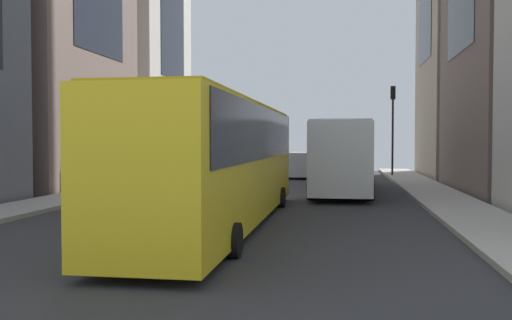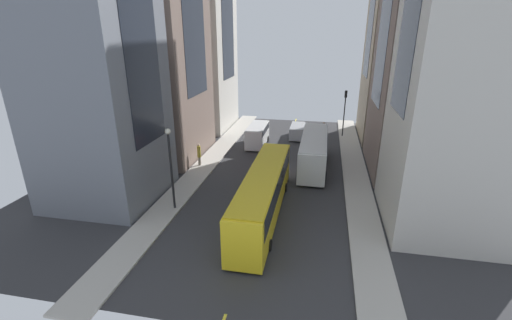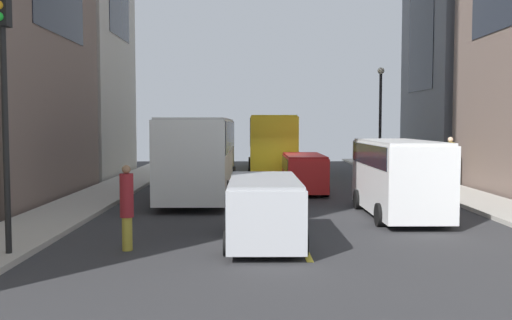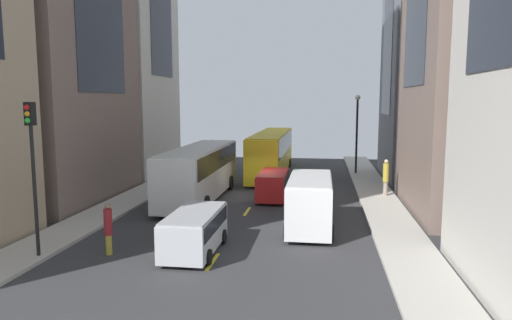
{
  "view_description": "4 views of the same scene",
  "coord_description": "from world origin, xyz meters",
  "px_view_note": "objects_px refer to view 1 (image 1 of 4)",
  "views": [
    {
      "loc": [
        -3.62,
        25.65,
        2.5
      ],
      "look_at": [
        0.14,
        1.87,
        1.66
      ],
      "focal_mm": 38.85,
      "sensor_mm": 36.0,
      "label": 1
    },
    {
      "loc": [
        -4.16,
        33.19,
        13.62
      ],
      "look_at": [
        1.26,
        5.56,
        2.99
      ],
      "focal_mm": 24.3,
      "sensor_mm": 36.0,
      "label": 2
    },
    {
      "loc": [
        -1.37,
        -26.16,
        3.13
      ],
      "look_at": [
        -1.06,
        2.22,
        1.31
      ],
      "focal_mm": 39.57,
      "sensor_mm": 36.0,
      "label": 3
    },
    {
      "loc": [
        4.16,
        -29.61,
        6.26
      ],
      "look_at": [
        -0.4,
        2.13,
        2.15
      ],
      "focal_mm": 32.46,
      "sensor_mm": 36.0,
      "label": 4
    }
  ],
  "objects_px": {
    "city_bus_white": "(341,151)",
    "car_red_2": "(244,171)",
    "streetcar_yellow": "(224,153)",
    "delivery_van_white": "(223,157)",
    "pedestrian_crossing_near": "(91,164)",
    "pedestrian_walking_far": "(355,161)",
    "car_silver_0": "(304,163)",
    "traffic_light_near_corner": "(393,114)"
  },
  "relations": [
    {
      "from": "car_silver_0",
      "to": "pedestrian_walking_far",
      "type": "distance_m",
      "value": 3.5
    },
    {
      "from": "car_red_2",
      "to": "pedestrian_crossing_near",
      "type": "relative_size",
      "value": 1.9
    },
    {
      "from": "traffic_light_near_corner",
      "to": "pedestrian_walking_far",
      "type": "bearing_deg",
      "value": 19.92
    },
    {
      "from": "streetcar_yellow",
      "to": "pedestrian_crossing_near",
      "type": "height_order",
      "value": "streetcar_yellow"
    },
    {
      "from": "pedestrian_walking_far",
      "to": "city_bus_white",
      "type": "bearing_deg",
      "value": 73.77
    },
    {
      "from": "car_red_2",
      "to": "pedestrian_walking_far",
      "type": "distance_m",
      "value": 12.95
    },
    {
      "from": "delivery_van_white",
      "to": "pedestrian_walking_far",
      "type": "xyz_separation_m",
      "value": [
        -8.03,
        -4.96,
        -0.38
      ]
    },
    {
      "from": "car_red_2",
      "to": "traffic_light_near_corner",
      "type": "height_order",
      "value": "traffic_light_near_corner"
    },
    {
      "from": "streetcar_yellow",
      "to": "car_red_2",
      "type": "relative_size",
      "value": 3.26
    },
    {
      "from": "car_silver_0",
      "to": "pedestrian_walking_far",
      "type": "xyz_separation_m",
      "value": [
        -3.41,
        -0.78,
        0.12
      ]
    },
    {
      "from": "delivery_van_white",
      "to": "car_red_2",
      "type": "height_order",
      "value": "delivery_van_white"
    },
    {
      "from": "pedestrian_crossing_near",
      "to": "car_red_2",
      "type": "bearing_deg",
      "value": 48.58
    },
    {
      "from": "delivery_van_white",
      "to": "pedestrian_crossing_near",
      "type": "xyz_separation_m",
      "value": [
        4.66,
        8.18,
        -0.11
      ]
    },
    {
      "from": "car_silver_0",
      "to": "pedestrian_crossing_near",
      "type": "height_order",
      "value": "pedestrian_crossing_near"
    },
    {
      "from": "city_bus_white",
      "to": "car_red_2",
      "type": "distance_m",
      "value": 4.76
    },
    {
      "from": "city_bus_white",
      "to": "pedestrian_crossing_near",
      "type": "xyz_separation_m",
      "value": [
        11.78,
        2.22,
        -0.6
      ]
    },
    {
      "from": "city_bus_white",
      "to": "streetcar_yellow",
      "type": "xyz_separation_m",
      "value": [
        3.39,
        11.03,
        0.12
      ]
    },
    {
      "from": "delivery_van_white",
      "to": "traffic_light_near_corner",
      "type": "distance_m",
      "value": 12.42
    },
    {
      "from": "car_silver_0",
      "to": "pedestrian_walking_far",
      "type": "bearing_deg",
      "value": -167.19
    },
    {
      "from": "car_silver_0",
      "to": "city_bus_white",
      "type": "bearing_deg",
      "value": 103.85
    },
    {
      "from": "pedestrian_walking_far",
      "to": "car_silver_0",
      "type": "bearing_deg",
      "value": 1.35
    },
    {
      "from": "car_silver_0",
      "to": "delivery_van_white",
      "type": "bearing_deg",
      "value": 42.19
    },
    {
      "from": "streetcar_yellow",
      "to": "delivery_van_white",
      "type": "relative_size",
      "value": 2.58
    },
    {
      "from": "streetcar_yellow",
      "to": "pedestrian_crossing_near",
      "type": "bearing_deg",
      "value": -46.36
    },
    {
      "from": "pedestrian_crossing_near",
      "to": "traffic_light_near_corner",
      "type": "bearing_deg",
      "value": 80.12
    },
    {
      "from": "traffic_light_near_corner",
      "to": "streetcar_yellow",
      "type": "bearing_deg",
      "value": 73.36
    },
    {
      "from": "delivery_van_white",
      "to": "car_silver_0",
      "type": "bearing_deg",
      "value": -137.81
    },
    {
      "from": "city_bus_white",
      "to": "car_red_2",
      "type": "height_order",
      "value": "city_bus_white"
    },
    {
      "from": "car_red_2",
      "to": "traffic_light_near_corner",
      "type": "relative_size",
      "value": 0.74
    },
    {
      "from": "streetcar_yellow",
      "to": "car_red_2",
      "type": "bearing_deg",
      "value": -83.27
    },
    {
      "from": "city_bus_white",
      "to": "car_silver_0",
      "type": "distance_m",
      "value": 10.5
    },
    {
      "from": "pedestrian_walking_far",
      "to": "traffic_light_near_corner",
      "type": "bearing_deg",
      "value": -171.55
    },
    {
      "from": "delivery_van_white",
      "to": "traffic_light_near_corner",
      "type": "xyz_separation_m",
      "value": [
        -10.57,
        -5.88,
        2.84
      ]
    },
    {
      "from": "city_bus_white",
      "to": "car_red_2",
      "type": "relative_size",
      "value": 2.52
    },
    {
      "from": "city_bus_white",
      "to": "pedestrian_crossing_near",
      "type": "relative_size",
      "value": 4.78
    },
    {
      "from": "city_bus_white",
      "to": "streetcar_yellow",
      "type": "height_order",
      "value": "streetcar_yellow"
    },
    {
      "from": "city_bus_white",
      "to": "pedestrian_crossing_near",
      "type": "bearing_deg",
      "value": 10.68
    },
    {
      "from": "car_red_2",
      "to": "pedestrian_walking_far",
      "type": "height_order",
      "value": "pedestrian_walking_far"
    },
    {
      "from": "city_bus_white",
      "to": "streetcar_yellow",
      "type": "relative_size",
      "value": 0.77
    },
    {
      "from": "city_bus_white",
      "to": "car_red_2",
      "type": "xyz_separation_m",
      "value": [
        4.59,
        0.8,
        -0.98
      ]
    },
    {
      "from": "streetcar_yellow",
      "to": "pedestrian_crossing_near",
      "type": "distance_m",
      "value": 12.19
    },
    {
      "from": "pedestrian_crossing_near",
      "to": "traffic_light_near_corner",
      "type": "relative_size",
      "value": 0.39
    }
  ]
}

